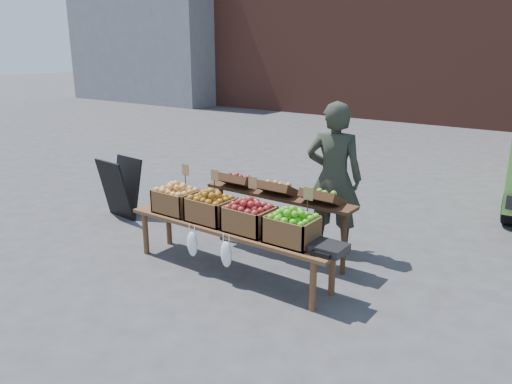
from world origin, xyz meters
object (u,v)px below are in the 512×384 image
Objects in this scene: crate_green_apples at (292,230)px; back_table at (278,216)px; chalkboard_sign at (121,188)px; vendor at (334,178)px; crate_russet_pears at (211,210)px; display_bench at (230,249)px; weighing_scale at (329,248)px; crate_golden_apples at (177,201)px; crate_red_apples at (249,219)px.

back_table is at bearing 132.38° from crate_green_apples.
back_table is (2.73, 0.18, 0.06)m from chalkboard_sign.
vendor is 0.84m from back_table.
crate_russet_pears and crate_green_apples have the same top height.
vendor is at bearing 99.04° from crate_green_apples.
display_bench is 7.94× the size of weighing_scale.
vendor reaches higher than weighing_scale.
vendor reaches higher than crate_golden_apples.
crate_red_apples and crate_green_apples have the same top height.
crate_russet_pears is 1.00× the size of crate_red_apples.
vendor is at bearing 51.12° from back_table.
crate_golden_apples reaches higher than display_bench.
crate_russet_pears is 1.10m from crate_green_apples.
chalkboard_sign is 2.90m from crate_red_apples.
chalkboard_sign is at bearing -5.28° from vendor.
crate_golden_apples is (-0.82, 0.00, 0.42)m from display_bench.
back_table is 6.18× the size of weighing_scale.
vendor is 3.31m from chalkboard_sign.
chalkboard_sign reaches higher than crate_red_apples.
crate_golden_apples is 2.08m from weighing_scale.
crate_green_apples is (1.65, 0.00, 0.00)m from crate_golden_apples.
crate_red_apples reaches higher than weighing_scale.
crate_golden_apples is at bearing 180.00° from crate_red_apples.
vendor is 3.80× the size of crate_red_apples.
chalkboard_sign is 0.34× the size of display_bench.
weighing_scale is at bearing 97.81° from vendor.
chalkboard_sign is at bearing 168.04° from display_bench.
weighing_scale is (2.08, 0.00, -0.10)m from crate_golden_apples.
crate_green_apples is (0.82, 0.00, 0.42)m from display_bench.
chalkboard_sign is 0.44× the size of back_table.
chalkboard_sign is 3.44m from crate_green_apples.
crate_red_apples is 1.00× the size of crate_green_apples.
crate_golden_apples is (-0.99, -0.72, 0.19)m from back_table.
crate_golden_apples is at bearing -144.06° from back_table.
crate_red_apples is 0.98m from weighing_scale.
vendor is 3.80× the size of crate_russet_pears.
chalkboard_sign is at bearing 169.17° from crate_red_apples.
display_bench is 0.93m from crate_golden_apples.
crate_green_apples is at bearing 0.00° from crate_russet_pears.
display_bench is 5.40× the size of crate_green_apples.
display_bench is 0.93m from crate_green_apples.
crate_green_apples is (1.10, 0.00, 0.00)m from crate_russet_pears.
vendor reaches higher than chalkboard_sign.
chalkboard_sign is at bearing 166.66° from crate_russet_pears.
display_bench is at bearing 180.00° from crate_red_apples.
back_table is at bearing 32.80° from vendor.
vendor is 1.47m from weighing_scale.
chalkboard_sign is 1.84× the size of crate_russet_pears.
crate_golden_apples is 1.47× the size of weighing_scale.
display_bench is at bearing 180.00° from crate_green_apples.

